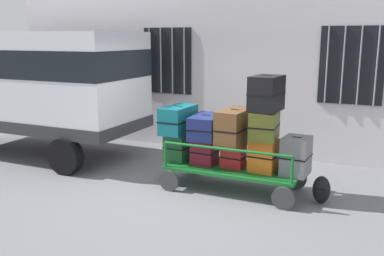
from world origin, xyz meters
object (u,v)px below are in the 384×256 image
at_px(luggage_cart, 233,171).
at_px(backpack, 321,190).
at_px(suitcase_center_bottom, 233,157).
at_px(suitcase_center_middle, 235,128).
at_px(suitcase_right_bottom, 296,156).
at_px(suitcase_midright_bottom, 264,155).
at_px(van, 40,80).
at_px(suitcase_left_middle, 178,119).
at_px(suitcase_midleft_bottom, 205,151).
at_px(suitcase_midright_middle, 264,126).
at_px(suitcase_midright_top, 266,93).
at_px(suitcase_left_bottom, 180,146).
at_px(suitcase_midleft_middle, 206,126).

xyz_separation_m(luggage_cart, backpack, (1.44, -0.01, -0.12)).
height_order(suitcase_center_bottom, suitcase_center_middle, suitcase_center_middle).
relative_size(suitcase_right_bottom, backpack, 1.39).
bearing_deg(luggage_cart, suitcase_right_bottom, 1.74).
bearing_deg(backpack, suitcase_midright_bottom, 179.97).
bearing_deg(suitcase_right_bottom, suitcase_midright_bottom, -175.57).
height_order(van, suitcase_left_middle, van).
xyz_separation_m(van, suitcase_midright_bottom, (5.07, -0.44, -0.96)).
height_order(suitcase_midleft_bottom, suitcase_midright_bottom, suitcase_midright_bottom).
bearing_deg(backpack, suitcase_center_middle, 178.67).
bearing_deg(suitcase_right_bottom, suitcase_left_middle, -178.81).
bearing_deg(luggage_cart, suitcase_midright_middle, -3.48).
relative_size(suitcase_center_bottom, suitcase_midright_top, 0.58).
bearing_deg(suitcase_center_middle, suitcase_midright_bottom, -3.71).
relative_size(van, suitcase_left_middle, 5.56).
height_order(suitcase_left_bottom, suitcase_midleft_bottom, suitcase_left_bottom).
xyz_separation_m(luggage_cart, suitcase_center_bottom, (0.00, -0.02, 0.25)).
bearing_deg(suitcase_midleft_middle, suitcase_left_bottom, 177.84).
distance_m(suitcase_midleft_bottom, backpack, 2.00).
bearing_deg(luggage_cart, suitcase_midright_top, 3.59).
bearing_deg(suitcase_center_middle, suitcase_left_middle, -177.98).
distance_m(suitcase_midleft_middle, suitcase_center_middle, 0.51).
relative_size(van, suitcase_midleft_bottom, 9.82).
distance_m(suitcase_center_bottom, suitcase_midright_middle, 0.77).
distance_m(suitcase_midright_bottom, suitcase_midright_middle, 0.49).
bearing_deg(van, suitcase_left_middle, -7.21).
relative_size(suitcase_left_middle, suitcase_midleft_bottom, 1.77).
relative_size(luggage_cart, suitcase_center_bottom, 5.70).
bearing_deg(suitcase_midleft_bottom, suitcase_left_middle, 176.96).
distance_m(suitcase_left_middle, suitcase_midright_middle, 1.53).
xyz_separation_m(suitcase_midleft_bottom, suitcase_midright_bottom, (1.02, 0.03, 0.04)).
bearing_deg(suitcase_center_middle, suitcase_midleft_middle, -178.41).
relative_size(suitcase_left_middle, suitcase_midright_top, 1.17).
height_order(luggage_cart, suitcase_center_middle, suitcase_center_middle).
distance_m(suitcase_left_bottom, suitcase_center_bottom, 1.02).
xyz_separation_m(suitcase_center_bottom, suitcase_midright_top, (0.51, 0.05, 1.08)).
bearing_deg(backpack, van, 175.76).
relative_size(suitcase_left_middle, suitcase_center_middle, 0.94).
bearing_deg(suitcase_center_bottom, suitcase_midleft_bottom, -177.70).
bearing_deg(suitcase_midright_middle, suitcase_left_bottom, 177.73).
relative_size(van, suitcase_midleft_middle, 5.19).
bearing_deg(suitcase_left_bottom, suitcase_midleft_bottom, -7.61).
bearing_deg(suitcase_midright_middle, suitcase_midright_bottom, 90.00).
xyz_separation_m(suitcase_left_bottom, suitcase_left_middle, (0.00, -0.04, 0.49)).
height_order(van, suitcase_midleft_bottom, van).
height_order(suitcase_center_bottom, suitcase_right_bottom, suitcase_right_bottom).
xyz_separation_m(suitcase_left_bottom, suitcase_midright_top, (1.53, 0.00, 1.02)).
bearing_deg(suitcase_center_middle, suitcase_midright_middle, -6.22).
relative_size(suitcase_left_middle, suitcase_midleft_middle, 0.93).
bearing_deg(suitcase_left_middle, luggage_cart, 0.64).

